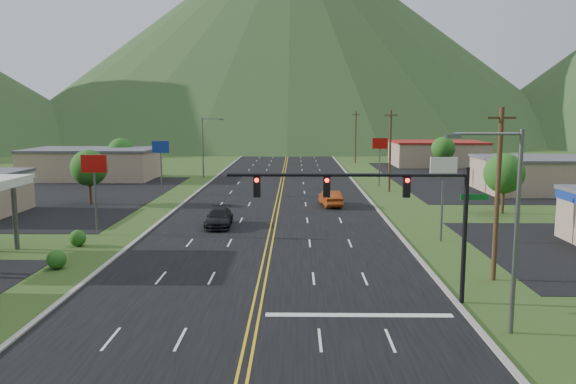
{
  "coord_description": "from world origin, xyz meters",
  "views": [
    {
      "loc": [
        1.95,
        -13.89,
        9.68
      ],
      "look_at": [
        1.44,
        22.73,
        4.5
      ],
      "focal_mm": 35.0,
      "sensor_mm": 36.0,
      "label": 1
    }
  ],
  "objects_px": {
    "car_dark_mid": "(219,218)",
    "car_red_far": "(331,199)",
    "streetlight_east": "(510,218)",
    "streetlight_west": "(205,143)",
    "traffic_signal": "(386,200)"
  },
  "relations": [
    {
      "from": "streetlight_east",
      "to": "car_dark_mid",
      "type": "distance_m",
      "value": 28.31
    },
    {
      "from": "car_dark_mid",
      "to": "car_red_far",
      "type": "height_order",
      "value": "car_red_far"
    },
    {
      "from": "car_dark_mid",
      "to": "car_red_far",
      "type": "distance_m",
      "value": 14.9
    },
    {
      "from": "streetlight_east",
      "to": "car_dark_mid",
      "type": "relative_size",
      "value": 1.73
    },
    {
      "from": "streetlight_east",
      "to": "streetlight_west",
      "type": "relative_size",
      "value": 1.0
    },
    {
      "from": "traffic_signal",
      "to": "streetlight_east",
      "type": "xyz_separation_m",
      "value": [
        4.7,
        -4.0,
        -0.15
      ]
    },
    {
      "from": "streetlight_east",
      "to": "car_red_far",
      "type": "xyz_separation_m",
      "value": [
        -5.6,
        33.96,
        -4.37
      ]
    },
    {
      "from": "car_dark_mid",
      "to": "car_red_far",
      "type": "xyz_separation_m",
      "value": [
        10.18,
        10.88,
        0.06
      ]
    },
    {
      "from": "streetlight_west",
      "to": "car_dark_mid",
      "type": "xyz_separation_m",
      "value": [
        7.08,
        -36.92,
        -4.43
      ]
    },
    {
      "from": "streetlight_east",
      "to": "car_dark_mid",
      "type": "height_order",
      "value": "streetlight_east"
    },
    {
      "from": "streetlight_west",
      "to": "car_dark_mid",
      "type": "bearing_deg",
      "value": -79.15
    },
    {
      "from": "car_dark_mid",
      "to": "streetlight_east",
      "type": "bearing_deg",
      "value": -57.18
    },
    {
      "from": "traffic_signal",
      "to": "streetlight_east",
      "type": "distance_m",
      "value": 6.17
    },
    {
      "from": "streetlight_west",
      "to": "car_dark_mid",
      "type": "distance_m",
      "value": 37.85
    },
    {
      "from": "traffic_signal",
      "to": "streetlight_east",
      "type": "height_order",
      "value": "streetlight_east"
    }
  ]
}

